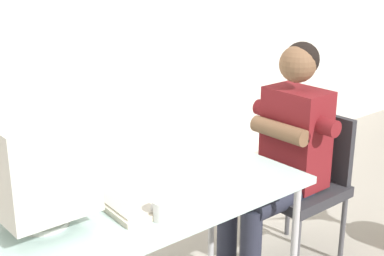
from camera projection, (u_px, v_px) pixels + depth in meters
The scene contains 6 objects.
desk at pixel (147, 203), 2.46m from camera, with size 1.46×0.74×0.72m.
crt_monitor at pixel (38, 164), 2.10m from camera, with size 0.36×0.36×0.45m.
keyboard at pixel (120, 201), 2.33m from camera, with size 0.20×0.44×0.03m.
office_chair at pixel (303, 178), 3.15m from camera, with size 0.47×0.47×0.86m.
person_seated at pixel (281, 153), 2.96m from camera, with size 0.71×0.54×1.29m.
desk_mug at pixel (163, 210), 2.20m from camera, with size 0.08×0.09×0.08m.
Camera 1 is at (-1.28, -1.84, 1.76)m, focal length 51.45 mm.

